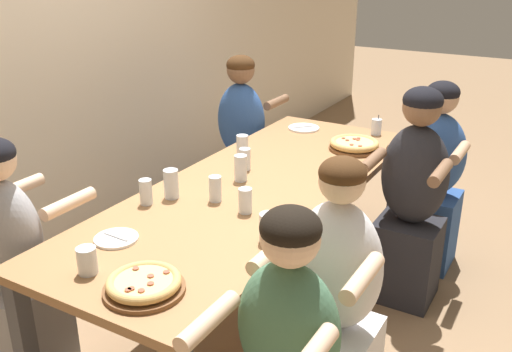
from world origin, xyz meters
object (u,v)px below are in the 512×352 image
(drinking_glass_e, at_px, (241,168))
(diner_near_right, at_px, (432,184))
(drinking_glass_c, at_px, (146,193))
(empty_plate_b, at_px, (304,128))
(diner_near_midright, at_px, (411,206))
(diner_far_left, at_px, (15,274))
(drinking_glass_g, at_px, (171,185))
(pizza_board_main, at_px, (354,145))
(drinking_glass_h, at_px, (269,229))
(drinking_glass_b, at_px, (245,202))
(drinking_glass_i, at_px, (87,261))
(diner_far_right, at_px, (242,146))
(drinking_glass_a, at_px, (215,189))
(cocktail_glass_blue, at_px, (376,128))
(drinking_glass_f, at_px, (245,160))
(diner_near_midleft, at_px, (334,312))
(empty_plate_a, at_px, (116,238))
(drinking_glass_d, at_px, (242,146))
(pizza_board_second, at_px, (144,284))

(drinking_glass_e, height_order, diner_near_right, diner_near_right)
(drinking_glass_c, bearing_deg, drinking_glass_e, -26.11)
(drinking_glass_c, height_order, diner_near_right, diner_near_right)
(empty_plate_b, xyz_separation_m, diner_near_midright, (-0.49, -0.89, -0.18))
(diner_far_left, bearing_deg, drinking_glass_g, 57.91)
(pizza_board_main, relative_size, drinking_glass_h, 2.43)
(empty_plate_b, height_order, drinking_glass_b, drinking_glass_b)
(drinking_glass_g, distance_m, drinking_glass_i, 0.73)
(diner_far_right, bearing_deg, drinking_glass_b, -57.79)
(drinking_glass_a, bearing_deg, drinking_glass_h, -118.75)
(pizza_board_main, distance_m, drinking_glass_h, 1.28)
(diner_far_left, bearing_deg, diner_near_midright, 48.02)
(cocktail_glass_blue, distance_m, drinking_glass_g, 1.57)
(cocktail_glass_blue, bearing_deg, diner_near_midright, -145.29)
(drinking_glass_h, bearing_deg, drinking_glass_c, 87.04)
(drinking_glass_g, xyz_separation_m, diner_far_right, (1.30, 0.40, -0.25))
(cocktail_glass_blue, bearing_deg, drinking_glass_a, 167.29)
(drinking_glass_h, distance_m, diner_far_left, 1.17)
(drinking_glass_f, distance_m, diner_near_midleft, 1.13)
(empty_plate_a, height_order, drinking_glass_c, drinking_glass_c)
(drinking_glass_c, xyz_separation_m, diner_near_right, (1.44, -1.01, -0.26))
(empty_plate_a, bearing_deg, drinking_glass_d, 4.16)
(drinking_glass_i, bearing_deg, drinking_glass_h, -39.83)
(drinking_glass_g, xyz_separation_m, diner_near_right, (1.32, -0.95, -0.27))
(empty_plate_a, xyz_separation_m, drinking_glass_e, (0.82, -0.11, 0.06))
(empty_plate_b, relative_size, drinking_glass_i, 1.98)
(empty_plate_b, xyz_separation_m, cocktail_glass_blue, (0.13, -0.46, 0.04))
(diner_near_midleft, height_order, diner_far_left, diner_near_midleft)
(drinking_glass_f, xyz_separation_m, diner_near_midleft, (-0.71, -0.84, -0.26))
(diner_near_right, bearing_deg, diner_far_left, 55.35)
(drinking_glass_d, xyz_separation_m, diner_far_right, (0.62, 0.38, -0.25))
(empty_plate_a, xyz_separation_m, drinking_glass_a, (0.54, -0.14, 0.06))
(cocktail_glass_blue, bearing_deg, drinking_glass_h, -176.43)
(empty_plate_b, height_order, diner_near_right, diner_near_right)
(empty_plate_a, bearing_deg, drinking_glass_a, -14.30)
(empty_plate_a, bearing_deg, drinking_glass_c, 20.28)
(diner_near_midright, bearing_deg, pizza_board_second, 71.48)
(diner_near_right, distance_m, diner_near_midleft, 1.52)
(diner_near_midleft, bearing_deg, drinking_glass_d, -42.66)
(drinking_glass_a, bearing_deg, drinking_glass_g, 110.06)
(empty_plate_a, bearing_deg, diner_near_midright, -33.60)
(drinking_glass_h, xyz_separation_m, diner_far_right, (1.46, 1.02, -0.25))
(drinking_glass_d, bearing_deg, drinking_glass_a, -160.11)
(pizza_board_main, relative_size, empty_plate_b, 1.46)
(pizza_board_second, bearing_deg, empty_plate_b, 10.05)
(diner_far_right, xyz_separation_m, diner_far_left, (-1.94, 0.00, -0.03))
(drinking_glass_b, distance_m, diner_near_midleft, 0.66)
(pizza_board_second, bearing_deg, diner_far_left, 85.38)
(drinking_glass_b, xyz_separation_m, diner_near_right, (1.28, -0.55, -0.26))
(pizza_board_main, height_order, drinking_glass_b, drinking_glass_b)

